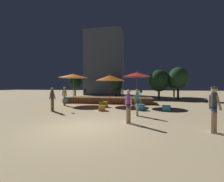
{
  "coord_description": "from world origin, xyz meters",
  "views": [
    {
      "loc": [
        2.46,
        -6.26,
        1.84
      ],
      "look_at": [
        0.0,
        6.69,
        1.41
      ],
      "focal_mm": 24.0,
      "sensor_mm": 36.0,
      "label": 1
    }
  ],
  "objects_px": {
    "person_2": "(214,106)",
    "person_3": "(137,102)",
    "person_0": "(64,95)",
    "cube_seat_0": "(166,108)",
    "patio_umbrella_0": "(73,76)",
    "cube_seat_2": "(102,108)",
    "background_tree_0": "(75,82)",
    "background_tree_1": "(174,82)",
    "cube_seat_4": "(66,101)",
    "bistro_chair_0": "(86,92)",
    "bistro_chair_1": "(140,92)",
    "person_4": "(128,105)",
    "cube_seat_1": "(140,107)",
    "background_tree_2": "(159,81)",
    "patio_umbrella_1": "(137,75)",
    "person_1": "(52,98)",
    "patio_umbrella_2": "(110,78)",
    "cube_seat_3": "(104,104)",
    "background_tree_3": "(116,84)",
    "frisbee_disc": "(73,113)",
    "background_tree_4": "(178,78)"
  },
  "relations": [
    {
      "from": "frisbee_disc",
      "to": "background_tree_1",
      "type": "bearing_deg",
      "value": 60.5
    },
    {
      "from": "patio_umbrella_0",
      "to": "bistro_chair_0",
      "type": "height_order",
      "value": "patio_umbrella_0"
    },
    {
      "from": "patio_umbrella_0",
      "to": "background_tree_2",
      "type": "height_order",
      "value": "background_tree_2"
    },
    {
      "from": "person_0",
      "to": "cube_seat_0",
      "type": "bearing_deg",
      "value": -106.57
    },
    {
      "from": "patio_umbrella_1",
      "to": "person_3",
      "type": "xyz_separation_m",
      "value": [
        0.18,
        -5.03,
        -2.05
      ]
    },
    {
      "from": "background_tree_1",
      "to": "background_tree_4",
      "type": "xyz_separation_m",
      "value": [
        -0.71,
        -5.91,
        0.35
      ]
    },
    {
      "from": "person_4",
      "to": "person_0",
      "type": "bearing_deg",
      "value": -99.1
    },
    {
      "from": "person_2",
      "to": "bistro_chair_0",
      "type": "height_order",
      "value": "person_2"
    },
    {
      "from": "cube_seat_3",
      "to": "background_tree_3",
      "type": "relative_size",
      "value": 0.22
    },
    {
      "from": "background_tree_1",
      "to": "cube_seat_4",
      "type": "bearing_deg",
      "value": -137.49
    },
    {
      "from": "patio_umbrella_0",
      "to": "frisbee_disc",
      "type": "xyz_separation_m",
      "value": [
        2.34,
        -5.04,
        -2.88
      ]
    },
    {
      "from": "person_1",
      "to": "background_tree_0",
      "type": "bearing_deg",
      "value": 22.41
    },
    {
      "from": "patio_umbrella_0",
      "to": "background_tree_0",
      "type": "bearing_deg",
      "value": 113.81
    },
    {
      "from": "bistro_chair_1",
      "to": "background_tree_0",
      "type": "bearing_deg",
      "value": -176.04
    },
    {
      "from": "cube_seat_3",
      "to": "background_tree_3",
      "type": "xyz_separation_m",
      "value": [
        -0.91,
        12.84,
        1.95
      ]
    },
    {
      "from": "cube_seat_3",
      "to": "background_tree_2",
      "type": "distance_m",
      "value": 11.02
    },
    {
      "from": "cube_seat_2",
      "to": "person_1",
      "type": "distance_m",
      "value": 3.73
    },
    {
      "from": "bistro_chair_0",
      "to": "background_tree_3",
      "type": "height_order",
      "value": "background_tree_3"
    },
    {
      "from": "patio_umbrella_1",
      "to": "person_2",
      "type": "xyz_separation_m",
      "value": [
        3.21,
        -7.91,
        -1.89
      ]
    },
    {
      "from": "patio_umbrella_2",
      "to": "background_tree_3",
      "type": "height_order",
      "value": "background_tree_3"
    },
    {
      "from": "patio_umbrella_0",
      "to": "background_tree_0",
      "type": "xyz_separation_m",
      "value": [
        -4.82,
        10.92,
        -0.31
      ]
    },
    {
      "from": "patio_umbrella_1",
      "to": "person_2",
      "type": "distance_m",
      "value": 8.74
    },
    {
      "from": "person_3",
      "to": "cube_seat_4",
      "type": "bearing_deg",
      "value": -122.2
    },
    {
      "from": "background_tree_4",
      "to": "cube_seat_1",
      "type": "bearing_deg",
      "value": -117.17
    },
    {
      "from": "cube_seat_4",
      "to": "background_tree_1",
      "type": "bearing_deg",
      "value": 42.51
    },
    {
      "from": "cube_seat_3",
      "to": "background_tree_4",
      "type": "xyz_separation_m",
      "value": [
        8.23,
        8.69,
        2.7
      ]
    },
    {
      "from": "cube_seat_2",
      "to": "bistro_chair_0",
      "type": "distance_m",
      "value": 6.49
    },
    {
      "from": "person_1",
      "to": "patio_umbrella_0",
      "type": "bearing_deg",
      "value": 9.11
    },
    {
      "from": "person_3",
      "to": "bistro_chair_1",
      "type": "bearing_deg",
      "value": -177.59
    },
    {
      "from": "cube_seat_2",
      "to": "background_tree_4",
      "type": "bearing_deg",
      "value": 53.54
    },
    {
      "from": "cube_seat_1",
      "to": "cube_seat_4",
      "type": "xyz_separation_m",
      "value": [
        -7.85,
        3.29,
        0.02
      ]
    },
    {
      "from": "cube_seat_0",
      "to": "cube_seat_4",
      "type": "relative_size",
      "value": 0.94
    },
    {
      "from": "patio_umbrella_2",
      "to": "background_tree_0",
      "type": "distance_m",
      "value": 13.79
    },
    {
      "from": "bistro_chair_0",
      "to": "background_tree_3",
      "type": "xyz_separation_m",
      "value": [
        2.07,
        9.34,
        0.99
      ]
    },
    {
      "from": "patio_umbrella_2",
      "to": "person_2",
      "type": "height_order",
      "value": "patio_umbrella_2"
    },
    {
      "from": "person_4",
      "to": "cube_seat_4",
      "type": "bearing_deg",
      "value": -103.92
    },
    {
      "from": "patio_umbrella_2",
      "to": "person_0",
      "type": "distance_m",
      "value": 4.7
    },
    {
      "from": "patio_umbrella_0",
      "to": "bistro_chair_1",
      "type": "bearing_deg",
      "value": 23.02
    },
    {
      "from": "cube_seat_3",
      "to": "person_3",
      "type": "distance_m",
      "value": 4.66
    },
    {
      "from": "patio_umbrella_0",
      "to": "cube_seat_3",
      "type": "height_order",
      "value": "patio_umbrella_0"
    },
    {
      "from": "cube_seat_2",
      "to": "person_3",
      "type": "relative_size",
      "value": 0.35
    },
    {
      "from": "person_4",
      "to": "background_tree_0",
      "type": "bearing_deg",
      "value": -116.29
    },
    {
      "from": "person_2",
      "to": "person_3",
      "type": "xyz_separation_m",
      "value": [
        -3.03,
        2.88,
        -0.16
      ]
    },
    {
      "from": "cube_seat_2",
      "to": "background_tree_3",
      "type": "height_order",
      "value": "background_tree_3"
    },
    {
      "from": "patio_umbrella_0",
      "to": "cube_seat_2",
      "type": "relative_size",
      "value": 5.47
    },
    {
      "from": "background_tree_3",
      "to": "background_tree_4",
      "type": "relative_size",
      "value": 0.76
    },
    {
      "from": "cube_seat_0",
      "to": "person_2",
      "type": "bearing_deg",
      "value": -79.69
    },
    {
      "from": "cube_seat_2",
      "to": "bistro_chair_1",
      "type": "distance_m",
      "value": 7.14
    },
    {
      "from": "background_tree_2",
      "to": "background_tree_0",
      "type": "bearing_deg",
      "value": 166.43
    },
    {
      "from": "cube_seat_0",
      "to": "cube_seat_1",
      "type": "distance_m",
      "value": 1.95
    }
  ]
}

